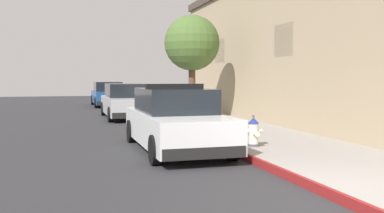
# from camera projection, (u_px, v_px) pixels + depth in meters

# --- Properties ---
(ground_plane) EXTENTS (30.94, 60.00, 0.20)m
(ground_plane) POSITION_uv_depth(u_px,v_px,m) (48.00, 135.00, 14.76)
(ground_plane) COLOR #2B2B2D
(sidewalk_pavement) EXTENTS (3.19, 60.00, 0.16)m
(sidewalk_pavement) POSITION_uv_depth(u_px,v_px,m) (217.00, 125.00, 16.42)
(sidewalk_pavement) COLOR gray
(sidewalk_pavement) RESTS_ON ground
(curb_painted_edge) EXTENTS (0.08, 60.00, 0.16)m
(curb_painted_edge) POSITION_uv_depth(u_px,v_px,m) (175.00, 126.00, 15.96)
(curb_painted_edge) COLOR maroon
(curb_painted_edge) RESTS_ON ground
(storefront_building) EXTENTS (6.52, 22.51, 5.97)m
(storefront_building) POSITION_uv_depth(u_px,v_px,m) (363.00, 45.00, 15.56)
(storefront_building) COLOR tan
(storefront_building) RESTS_ON ground
(police_cruiser) EXTENTS (1.94, 4.84, 1.68)m
(police_cruiser) POSITION_uv_depth(u_px,v_px,m) (175.00, 121.00, 11.11)
(police_cruiser) COLOR white
(police_cruiser) RESTS_ON ground
(parked_car_silver_ahead) EXTENTS (1.94, 4.84, 1.56)m
(parked_car_silver_ahead) POSITION_uv_depth(u_px,v_px,m) (126.00, 102.00, 19.98)
(parked_car_silver_ahead) COLOR #B2B5BA
(parked_car_silver_ahead) RESTS_ON ground
(parked_car_dark_far) EXTENTS (1.94, 4.84, 1.56)m
(parked_car_dark_far) POSITION_uv_depth(u_px,v_px,m) (108.00, 95.00, 28.45)
(parked_car_dark_far) COLOR navy
(parked_car_dark_far) RESTS_ON ground
(fire_hydrant) EXTENTS (0.44, 0.40, 0.76)m
(fire_hydrant) POSITION_uv_depth(u_px,v_px,m) (253.00, 132.00, 10.72)
(fire_hydrant) COLOR #4C4C51
(fire_hydrant) RESTS_ON sidewalk_pavement
(street_tree) EXTENTS (2.25, 2.25, 4.21)m
(street_tree) POSITION_uv_depth(u_px,v_px,m) (192.00, 44.00, 17.85)
(street_tree) COLOR brown
(street_tree) RESTS_ON sidewalk_pavement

